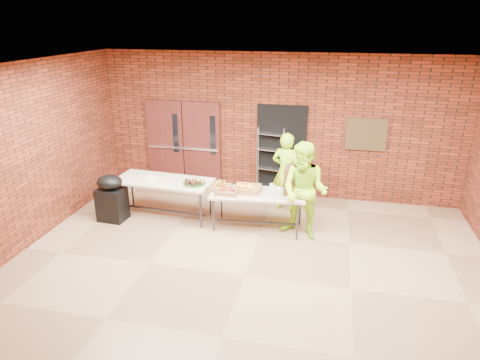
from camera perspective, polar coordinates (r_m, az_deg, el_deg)
name	(u,v)px	position (r m, az deg, el deg)	size (l,w,h in m)	color
room	(246,183)	(6.28, 0.74, -0.35)	(8.08, 7.08, 3.28)	brown
double_doors	(184,145)	(10.17, -7.49, 4.61)	(1.78, 0.12, 2.10)	#4D1B16
dark_doorway	(281,151)	(9.68, 5.50, 3.82)	(1.10, 0.06, 2.10)	black
bronze_plaque	(366,134)	(9.50, 16.48, 5.86)	(0.85, 0.04, 0.70)	#3B2B17
wire_rack	(270,163)	(9.65, 4.03, 2.28)	(0.59, 0.20, 1.61)	silver
table_left	(164,183)	(8.76, -10.15, -0.41)	(2.02, 0.97, 0.81)	#BEAA91
table_right	(258,196)	(8.17, 2.37, -2.16)	(1.86, 0.92, 0.74)	#BEAA91
basket_bananas	(220,187)	(8.27, -2.65, -1.00)	(0.41, 0.32, 0.13)	#A37841
basket_oranges	(248,189)	(8.17, 1.03, -1.17)	(0.49, 0.38, 0.15)	#A37841
basket_apples	(227,191)	(8.08, -1.77, -1.53)	(0.40, 0.31, 0.13)	#A37841
muffin_tray	(194,182)	(8.43, -6.15, -0.20)	(0.45, 0.45, 0.11)	#174813
napkin_box	(151,178)	(8.81, -11.83, 0.26)	(0.18, 0.12, 0.06)	white
coffee_dispenser	(295,181)	(8.09, 7.40, -0.09)	(0.40, 0.36, 0.53)	#50351B
cup_stack_front	(274,191)	(7.97, 4.55, -1.49)	(0.07, 0.07, 0.22)	white
cup_stack_mid	(278,194)	(7.86, 5.13, -1.81)	(0.08, 0.08, 0.23)	white
cup_stack_back	(272,189)	(8.06, 4.23, -1.22)	(0.07, 0.07, 0.22)	white
covered_grill	(112,198)	(8.98, -16.76, -2.27)	(0.56, 0.48, 0.96)	black
volunteer_woman	(286,172)	(8.97, 6.14, 1.05)	(0.62, 0.41, 1.69)	#A8EF1A
volunteer_man	(304,191)	(7.88, 8.59, -1.46)	(0.88, 0.69, 1.82)	#A8EF1A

